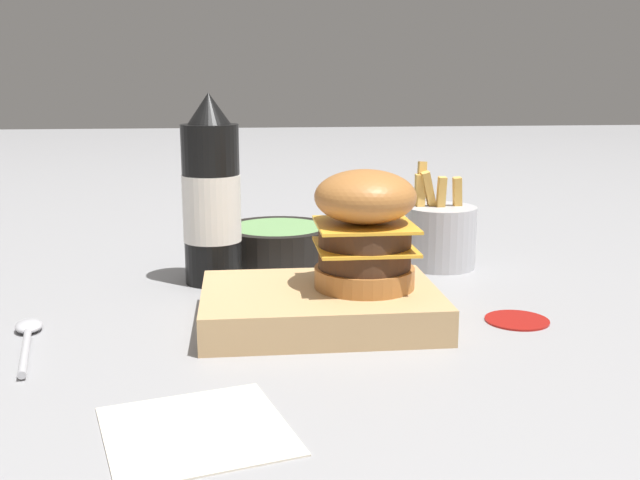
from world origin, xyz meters
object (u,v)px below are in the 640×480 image
serving_board (320,306)px  fries_basket (440,235)px  burger (365,228)px  ketchup_bottle (212,199)px  spoon (28,335)px  side_bowl (278,242)px

serving_board → fries_basket: fries_basket is taller
burger → fries_basket: size_ratio=0.86×
serving_board → ketchup_bottle: size_ratio=1.05×
burger → spoon: (-0.32, -0.02, -0.09)m
burger → side_bowl: bearing=105.6°
spoon → burger: bearing=-98.1°
fries_basket → ketchup_bottle: bearing=-171.4°
fries_basket → spoon: (-0.46, -0.23, -0.04)m
ketchup_bottle → side_bowl: ketchup_bottle is taller
burger → ketchup_bottle: (-0.16, 0.16, 0.01)m
fries_basket → spoon: 0.51m
ketchup_bottle → fries_basket: ketchup_bottle is taller
serving_board → side_bowl: bearing=96.0°
ketchup_bottle → serving_board: bearing=-56.4°
serving_board → ketchup_bottle: bearing=123.6°
ketchup_bottle → fries_basket: 0.30m
side_bowl → serving_board: bearing=-84.0°
serving_board → ketchup_bottle: (-0.11, 0.17, 0.08)m
fries_basket → side_bowl: bearing=165.0°
side_bowl → ketchup_bottle: bearing=-129.8°
serving_board → fries_basket: size_ratio=1.71×
burger → spoon: size_ratio=0.80×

